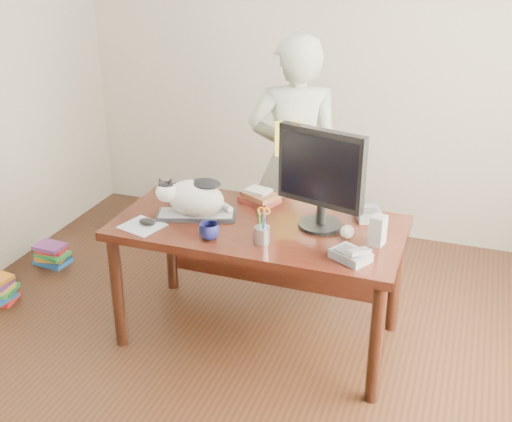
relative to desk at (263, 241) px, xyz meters
The scene contains 17 objects.
room 1.01m from the desk, 90.00° to the right, with size 4.50×4.50×4.50m.
desk is the anchor object (origin of this frame).
keyboard 0.42m from the desk, 163.30° to the right, with size 0.47×0.30×0.03m.
cat 0.48m from the desk, 162.97° to the right, with size 0.42×0.31×0.25m.
monitor 0.57m from the desk, ahead, with size 0.49×0.30×0.56m.
pen_cup 0.37m from the desk, 72.66° to the right, with size 0.09×0.09×0.21m.
mousepad 0.70m from the desk, 151.51° to the right, with size 0.26×0.24×0.00m.
mouse 0.67m from the desk, 152.22° to the right, with size 0.11×0.09×0.04m.
coffee_mug 0.43m from the desk, 119.55° to the right, with size 0.11×0.11×0.09m, color black.
phone 0.67m from the desk, 29.10° to the right, with size 0.23×0.21×0.08m.
speaker 0.71m from the desk, ahead, with size 0.09×0.09×0.16m.
baseball 0.54m from the desk, ahead, with size 0.07×0.07×0.07m.
book_stack 0.29m from the desk, 114.61° to the left, with size 0.26×0.23×0.08m.
calculator 0.62m from the desk, 19.70° to the left, with size 0.19×0.22×0.05m.
person 0.76m from the desk, 92.45° to the left, with size 0.61×0.40×1.68m, color silver.
held_book 0.71m from the desk, 93.20° to the left, with size 0.18×0.14×0.22m.
book_pile_b 1.82m from the desk, behind, with size 0.26×0.20×0.15m.
Camera 1 is at (1.06, -2.44, 2.29)m, focal length 45.00 mm.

